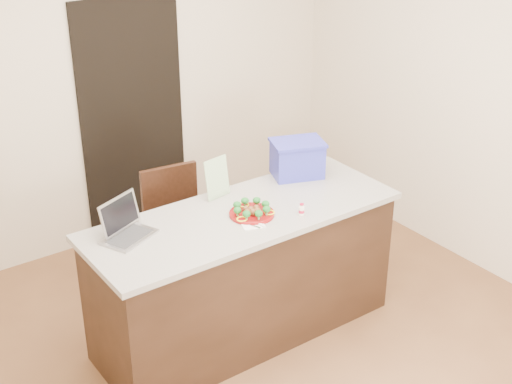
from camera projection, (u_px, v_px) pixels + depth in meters
ground at (266, 349)px, 4.74m from camera, size 4.00×4.00×0.00m
room_shell at (267, 120)px, 4.03m from camera, size 4.00×4.00×4.00m
doorway at (133, 120)px, 5.80m from camera, size 0.90×0.02×2.00m
island at (244, 274)px, 4.72m from camera, size 2.06×0.76×0.92m
plate at (252, 213)px, 4.48m from camera, size 0.29×0.29×0.02m
meatballs at (252, 210)px, 4.47m from camera, size 0.12×0.11×0.04m
broccoli at (252, 207)px, 4.47m from camera, size 0.24×0.24×0.04m
pepper_rings at (252, 212)px, 4.48m from camera, size 0.26×0.25×0.01m
napkin at (253, 224)px, 4.38m from camera, size 0.17×0.17×0.01m
fork at (249, 223)px, 4.37m from camera, size 0.06×0.16×0.00m
knife at (258, 223)px, 4.38m from camera, size 0.02×0.19×0.01m
yogurt_bottle at (302, 210)px, 4.48m from camera, size 0.04×0.04×0.08m
laptop at (125, 226)px, 4.24m from camera, size 0.37×0.35×0.22m
leaflet at (217, 178)px, 4.66m from camera, size 0.20×0.08×0.27m
blue_box at (297, 158)px, 4.97m from camera, size 0.43×0.37×0.26m
chair at (178, 223)px, 5.18m from camera, size 0.47×0.48×0.96m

